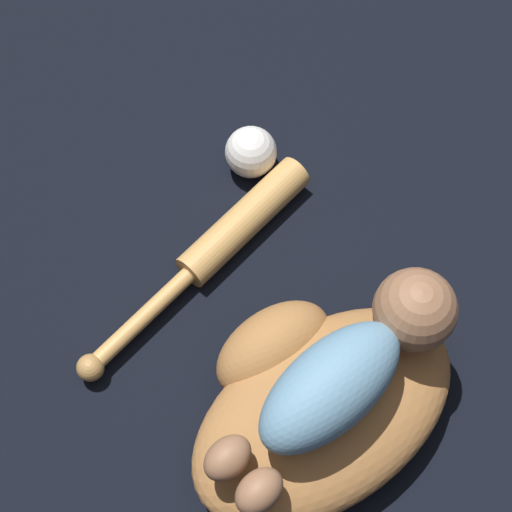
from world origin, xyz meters
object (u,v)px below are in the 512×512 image
object	(u,v)px
baseball_glove	(315,402)
baby_figure	(352,368)
baseball_bat	(223,242)
baseball	(251,152)

from	to	relation	value
baseball_glove	baby_figure	world-z (taller)	baby_figure
baseball_glove	baseball_bat	world-z (taller)	baseball_glove
baseball_glove	baby_figure	xyz separation A→B (m)	(0.04, -0.01, 0.10)
baby_figure	baseball_bat	bearing A→B (deg)	101.71
baseball_glove	baby_figure	distance (m)	0.11
baby_figure	baseball_bat	size ratio (longest dim) A/B	0.88
baby_figure	baseball_glove	bearing A→B (deg)	171.68
baseball_glove	baby_figure	bearing A→B (deg)	-8.32
baby_figure	baseball	distance (m)	0.41
baby_figure	baseball_bat	distance (m)	0.31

